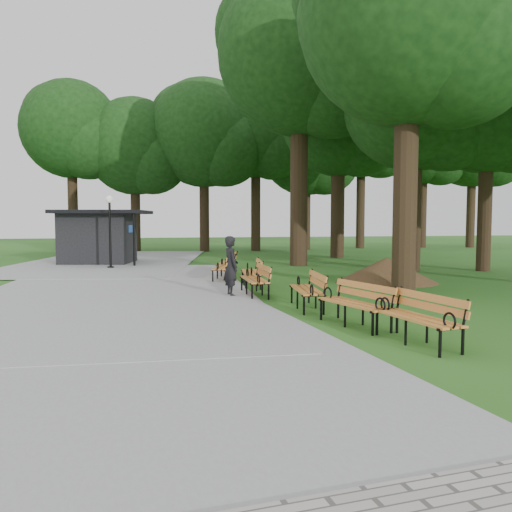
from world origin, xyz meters
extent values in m
plane|color=#235A19|center=(0.00, 0.00, 0.00)|extent=(100.00, 100.00, 0.00)
cube|color=#939396|center=(-4.00, 3.00, 0.03)|extent=(12.00, 38.00, 0.06)
imported|color=black|center=(-0.74, 1.27, 0.83)|extent=(0.50, 0.66, 1.66)
cylinder|color=black|center=(-4.59, 10.19, 1.45)|extent=(0.10, 0.10, 2.89)
sphere|color=white|center=(-4.59, 10.19, 2.99)|extent=(0.32, 0.32, 0.32)
cone|color=#47301C|center=(4.81, 3.23, 0.42)|extent=(2.91, 2.91, 0.85)
cylinder|color=black|center=(4.39, 1.28, 3.63)|extent=(0.70, 0.70, 7.27)
sphere|color=black|center=(4.39, 1.28, 7.95)|extent=(6.36, 6.36, 6.36)
cylinder|color=black|center=(7.81, 6.97, 3.28)|extent=(0.60, 0.60, 6.56)
sphere|color=black|center=(7.81, 6.97, 7.18)|extent=(6.12, 6.12, 6.12)
cylinder|color=black|center=(3.78, 10.11, 4.39)|extent=(0.80, 0.80, 8.78)
sphere|color=black|center=(3.78, 10.11, 9.61)|extent=(7.42, 7.42, 7.42)
cylinder|color=black|center=(7.34, 14.56, 3.52)|extent=(0.76, 0.76, 7.03)
sphere|color=black|center=(7.34, 14.56, 7.69)|extent=(6.32, 6.32, 6.32)
cylinder|color=black|center=(10.53, 6.16, 3.21)|extent=(0.56, 0.56, 6.42)
sphere|color=black|center=(10.53, 6.16, 7.02)|extent=(6.03, 6.03, 6.03)
camera|label=1|loc=(-2.88, -12.49, 2.08)|focal=35.83mm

